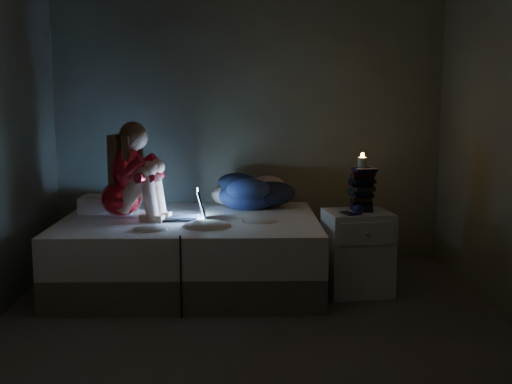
{
  "coord_description": "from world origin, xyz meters",
  "views": [
    {
      "loc": [
        -0.05,
        -3.99,
        1.54
      ],
      "look_at": [
        0.05,
        1.0,
        0.8
      ],
      "focal_mm": 44.09,
      "sensor_mm": 36.0,
      "label": 1
    }
  ],
  "objects_px": {
    "bed": "(191,252)",
    "nightstand": "(357,252)",
    "candle": "(362,164)",
    "phone": "(346,213)",
    "laptop": "(182,204)",
    "woman": "(120,170)"
  },
  "relations": [
    {
      "from": "bed",
      "to": "nightstand",
      "type": "xyz_separation_m",
      "value": [
        1.34,
        -0.23,
        0.04
      ]
    },
    {
      "from": "candle",
      "to": "phone",
      "type": "xyz_separation_m",
      "value": [
        -0.14,
        -0.15,
        -0.37
      ]
    },
    {
      "from": "bed",
      "to": "phone",
      "type": "distance_m",
      "value": 1.33
    },
    {
      "from": "nightstand",
      "to": "phone",
      "type": "distance_m",
      "value": 0.37
    },
    {
      "from": "bed",
      "to": "laptop",
      "type": "bearing_deg",
      "value": -126.55
    },
    {
      "from": "bed",
      "to": "candle",
      "type": "bearing_deg",
      "value": -7.39
    },
    {
      "from": "laptop",
      "to": "nightstand",
      "type": "height_order",
      "value": "laptop"
    },
    {
      "from": "woman",
      "to": "phone",
      "type": "distance_m",
      "value": 1.84
    },
    {
      "from": "woman",
      "to": "laptop",
      "type": "height_order",
      "value": "woman"
    },
    {
      "from": "bed",
      "to": "nightstand",
      "type": "height_order",
      "value": "nightstand"
    },
    {
      "from": "laptop",
      "to": "candle",
      "type": "bearing_deg",
      "value": -8.71
    },
    {
      "from": "laptop",
      "to": "nightstand",
      "type": "distance_m",
      "value": 1.46
    },
    {
      "from": "nightstand",
      "to": "phone",
      "type": "relative_size",
      "value": 4.72
    },
    {
      "from": "woman",
      "to": "nightstand",
      "type": "xyz_separation_m",
      "value": [
        1.9,
        -0.21,
        -0.64
      ]
    },
    {
      "from": "laptop",
      "to": "nightstand",
      "type": "xyz_separation_m",
      "value": [
        1.4,
        -0.15,
        -0.37
      ]
    },
    {
      "from": "phone",
      "to": "woman",
      "type": "bearing_deg",
      "value": 155.82
    },
    {
      "from": "woman",
      "to": "nightstand",
      "type": "distance_m",
      "value": 2.02
    },
    {
      "from": "laptop",
      "to": "candle",
      "type": "xyz_separation_m",
      "value": [
        1.44,
        -0.1,
        0.33
      ]
    },
    {
      "from": "woman",
      "to": "laptop",
      "type": "distance_m",
      "value": 0.57
    },
    {
      "from": "candle",
      "to": "woman",
      "type": "bearing_deg",
      "value": 175.25
    },
    {
      "from": "woman",
      "to": "phone",
      "type": "bearing_deg",
      "value": 6.16
    },
    {
      "from": "nightstand",
      "to": "candle",
      "type": "bearing_deg",
      "value": 49.62
    }
  ]
}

